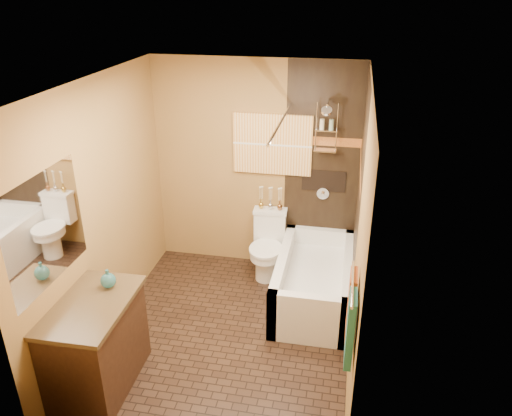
% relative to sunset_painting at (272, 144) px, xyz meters
% --- Properties ---
extents(floor, '(3.00, 3.00, 0.00)m').
position_rel_sunset_painting_xyz_m(floor, '(-0.20, -1.48, -1.55)').
color(floor, black).
rests_on(floor, ground).
extents(wall_left, '(0.02, 3.00, 2.50)m').
position_rel_sunset_painting_xyz_m(wall_left, '(-1.40, -1.48, -0.30)').
color(wall_left, '#9C6E3C').
rests_on(wall_left, floor).
extents(wall_right, '(0.02, 3.00, 2.50)m').
position_rel_sunset_painting_xyz_m(wall_right, '(1.00, -1.48, -0.30)').
color(wall_right, '#9C6E3C').
rests_on(wall_right, floor).
extents(wall_back, '(2.40, 0.02, 2.50)m').
position_rel_sunset_painting_xyz_m(wall_back, '(-0.20, 0.02, -0.30)').
color(wall_back, '#9C6E3C').
rests_on(wall_back, floor).
extents(wall_front, '(2.40, 0.02, 2.50)m').
position_rel_sunset_painting_xyz_m(wall_front, '(-0.20, -2.98, -0.30)').
color(wall_front, '#9C6E3C').
rests_on(wall_front, floor).
extents(ceiling, '(3.00, 3.00, 0.00)m').
position_rel_sunset_painting_xyz_m(ceiling, '(-0.20, -1.48, 0.95)').
color(ceiling, silver).
rests_on(ceiling, wall_back).
extents(alcove_tile_back, '(0.85, 0.01, 2.50)m').
position_rel_sunset_painting_xyz_m(alcove_tile_back, '(0.57, 0.01, -0.30)').
color(alcove_tile_back, black).
rests_on(alcove_tile_back, wall_back).
extents(alcove_tile_right, '(0.01, 1.50, 2.50)m').
position_rel_sunset_painting_xyz_m(alcove_tile_right, '(0.99, -0.73, -0.30)').
color(alcove_tile_right, black).
rests_on(alcove_tile_right, wall_right).
extents(mosaic_band_back, '(0.85, 0.01, 0.10)m').
position_rel_sunset_painting_xyz_m(mosaic_band_back, '(0.57, 0.00, 0.07)').
color(mosaic_band_back, brown).
rests_on(mosaic_band_back, alcove_tile_back).
extents(mosaic_band_right, '(0.01, 1.50, 0.10)m').
position_rel_sunset_painting_xyz_m(mosaic_band_right, '(0.98, -0.73, 0.07)').
color(mosaic_band_right, brown).
rests_on(mosaic_band_right, alcove_tile_right).
extents(alcove_niche, '(0.50, 0.01, 0.25)m').
position_rel_sunset_painting_xyz_m(alcove_niche, '(0.60, 0.01, -0.40)').
color(alcove_niche, black).
rests_on(alcove_niche, alcove_tile_back).
extents(shower_fixtures, '(0.24, 0.33, 1.16)m').
position_rel_sunset_painting_xyz_m(shower_fixtures, '(0.60, -0.10, 0.12)').
color(shower_fixtures, silver).
rests_on(shower_fixtures, floor).
extents(curtain_rod, '(0.03, 1.55, 0.03)m').
position_rel_sunset_painting_xyz_m(curtain_rod, '(0.20, -0.73, 0.47)').
color(curtain_rod, silver).
rests_on(curtain_rod, wall_back).
extents(towel_bar, '(0.02, 0.55, 0.02)m').
position_rel_sunset_painting_xyz_m(towel_bar, '(0.95, -2.53, -0.10)').
color(towel_bar, silver).
rests_on(towel_bar, wall_right).
extents(towel_teal, '(0.05, 0.22, 0.52)m').
position_rel_sunset_painting_xyz_m(towel_teal, '(0.96, -2.66, -0.37)').
color(towel_teal, '#206C62').
rests_on(towel_teal, towel_bar).
extents(towel_rust, '(0.05, 0.22, 0.52)m').
position_rel_sunset_painting_xyz_m(towel_rust, '(0.96, -2.40, -0.37)').
color(towel_rust, '#9B3F1C').
rests_on(towel_rust, towel_bar).
extents(sunset_painting, '(0.90, 0.04, 0.70)m').
position_rel_sunset_painting_xyz_m(sunset_painting, '(0.00, 0.00, 0.00)').
color(sunset_painting, orange).
rests_on(sunset_painting, wall_back).
extents(vanity_mirror, '(0.01, 1.00, 0.90)m').
position_rel_sunset_painting_xyz_m(vanity_mirror, '(-1.39, -2.31, -0.05)').
color(vanity_mirror, white).
rests_on(vanity_mirror, wall_left).
extents(bathtub, '(0.80, 1.50, 0.55)m').
position_rel_sunset_painting_xyz_m(bathtub, '(0.60, -0.73, -1.33)').
color(bathtub, white).
rests_on(bathtub, floor).
extents(toilet, '(0.40, 0.59, 0.78)m').
position_rel_sunset_painting_xyz_m(toilet, '(-0.00, -0.26, -1.16)').
color(toilet, white).
rests_on(toilet, floor).
extents(vanity, '(0.60, 0.97, 0.85)m').
position_rel_sunset_painting_xyz_m(vanity, '(-1.12, -2.31, -1.12)').
color(vanity, black).
rests_on(vanity, floor).
extents(teal_bottle, '(0.14, 0.14, 0.21)m').
position_rel_sunset_painting_xyz_m(teal_bottle, '(-1.07, -2.06, -0.62)').
color(teal_bottle, '#276F76').
rests_on(teal_bottle, vanity).
extents(bud_vases, '(0.28, 0.06, 0.28)m').
position_rel_sunset_painting_xyz_m(bud_vases, '(0.00, -0.09, -0.62)').
color(bud_vases, gold).
rests_on(bud_vases, toilet).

